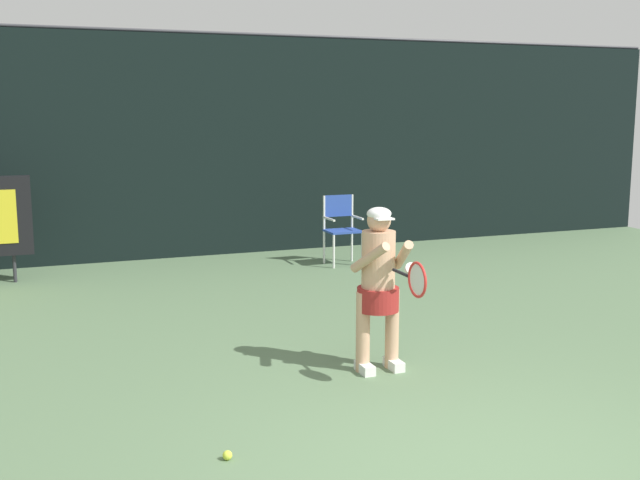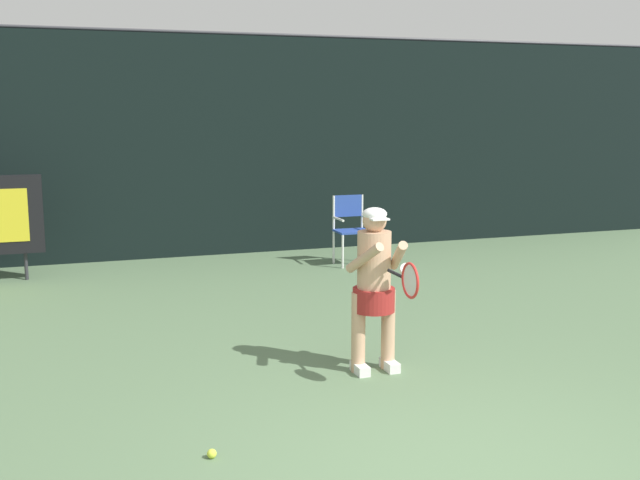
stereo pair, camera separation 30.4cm
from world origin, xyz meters
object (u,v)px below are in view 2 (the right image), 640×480
at_px(umpire_chair, 351,225).
at_px(tennis_player, 374,282).
at_px(tennis_racket, 409,280).
at_px(tennis_ball_loose, 212,454).
at_px(water_bottle, 389,260).

height_order(umpire_chair, tennis_player, tennis_player).
xyz_separation_m(tennis_racket, tennis_ball_loose, (-1.85, -0.74, -0.95)).
relative_size(tennis_racket, tennis_ball_loose, 8.85).
bearing_deg(tennis_racket, water_bottle, 48.72).
bearing_deg(umpire_chair, tennis_player, -108.83).
bearing_deg(tennis_player, tennis_racket, -84.55).
bearing_deg(tennis_ball_loose, umpire_chair, 60.79).
distance_m(umpire_chair, tennis_ball_loose, 7.03).
relative_size(umpire_chair, water_bottle, 4.08).
bearing_deg(water_bottle, tennis_player, -115.76).
relative_size(water_bottle, tennis_racket, 0.44).
bearing_deg(water_bottle, tennis_ball_loose, -124.45).
xyz_separation_m(umpire_chair, tennis_racket, (-1.57, -5.38, 0.37)).
height_order(umpire_chair, tennis_ball_loose, umpire_chair).
height_order(water_bottle, tennis_racket, tennis_racket).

